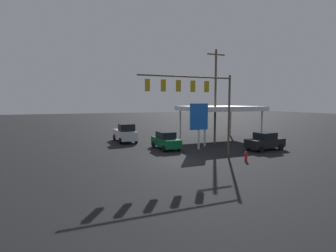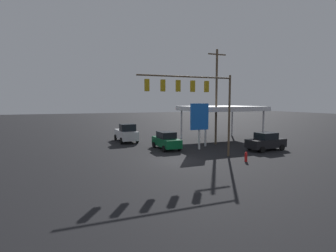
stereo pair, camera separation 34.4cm
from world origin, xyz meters
The scene contains 9 objects.
ground_plane centered at (0.00, 0.00, 0.00)m, with size 200.00×200.00×0.00m, color black.
traffic_signal_assembly centered at (-1.70, -0.02, 6.00)m, with size 9.16×0.43×7.73m.
utility_pole centered at (-8.19, -6.58, 6.04)m, with size 2.40×0.26×11.49m.
gas_station_canopy centered at (-10.60, -9.23, 4.29)m, with size 9.78×8.01×4.63m.
price_sign centered at (-4.65, -4.33, 3.44)m, with size 2.13×0.27×5.06m.
pickup_parked centered at (1.64, -12.58, 1.11)m, with size 2.36×5.25×2.40m.
sedan_far centered at (-1.33, -5.81, 0.95)m, with size 2.21×4.47×1.93m.
sedan_waiting centered at (-11.04, -1.07, 0.95)m, with size 4.52×2.32×1.93m.
fire_hydrant centered at (-5.56, 2.53, 0.44)m, with size 0.24×0.24×0.88m.
Camera 1 is at (9.54, 20.82, 5.27)m, focal length 28.00 mm.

